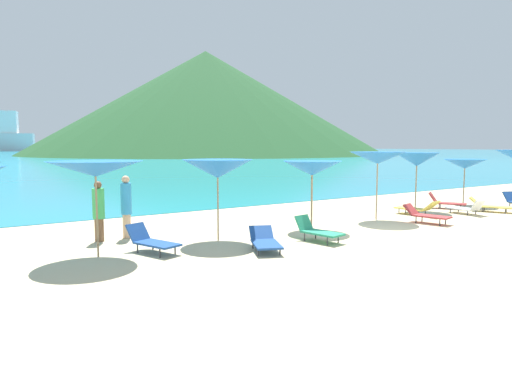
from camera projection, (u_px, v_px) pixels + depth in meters
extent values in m
cube|color=beige|center=(226.00, 203.00, 21.93)|extent=(50.00, 100.00, 0.30)
cone|color=#235128|center=(206.00, 103.00, 141.83)|extent=(108.44, 108.44, 31.62)
cylinder|color=#9E7F59|center=(97.00, 211.00, 10.61)|extent=(0.04, 0.04, 2.16)
cone|color=blue|center=(95.00, 169.00, 10.51)|extent=(2.26, 2.26, 0.36)
sphere|color=#9E7F59|center=(95.00, 164.00, 10.50)|extent=(0.07, 0.07, 0.07)
cylinder|color=#9E7F59|center=(218.00, 202.00, 12.54)|extent=(0.04, 0.04, 2.10)
cone|color=blue|center=(218.00, 169.00, 12.45)|extent=(2.05, 2.05, 0.50)
sphere|color=#9E7F59|center=(218.00, 163.00, 12.43)|extent=(0.07, 0.07, 0.07)
cylinder|color=#9E7F59|center=(312.00, 197.00, 14.26)|extent=(0.06, 0.06, 2.02)
cone|color=blue|center=(312.00, 168.00, 14.17)|extent=(1.95, 1.95, 0.45)
sphere|color=#9E7F59|center=(312.00, 164.00, 14.16)|extent=(0.07, 0.07, 0.07)
cylinder|color=#9E7F59|center=(377.00, 187.00, 16.06)|extent=(0.05, 0.05, 2.29)
cone|color=blue|center=(378.00, 158.00, 15.96)|extent=(2.04, 2.04, 0.42)
sphere|color=#9E7F59|center=(378.00, 154.00, 15.94)|extent=(0.07, 0.07, 0.07)
cylinder|color=#9E7F59|center=(416.00, 183.00, 18.44)|extent=(0.05, 0.05, 2.19)
cone|color=blue|center=(417.00, 159.00, 18.35)|extent=(1.82, 1.82, 0.54)
sphere|color=#9E7F59|center=(417.00, 155.00, 18.33)|extent=(0.07, 0.07, 0.07)
cylinder|color=#9E7F59|center=(464.00, 183.00, 20.20)|extent=(0.05, 0.05, 1.91)
cone|color=blue|center=(465.00, 164.00, 20.12)|extent=(1.96, 1.96, 0.41)
sphere|color=#9E7F59|center=(465.00, 161.00, 20.10)|extent=(0.07, 0.07, 0.07)
cube|color=#1E478C|center=(266.00, 244.00, 11.20)|extent=(1.02, 1.26, 0.05)
cube|color=#1E478C|center=(261.00, 233.00, 11.90)|extent=(0.71, 0.61, 0.34)
cylinder|color=#333338|center=(258.00, 252.00, 10.83)|extent=(0.04, 0.04, 0.17)
cylinder|color=#333338|center=(280.00, 251.00, 10.92)|extent=(0.04, 0.04, 0.17)
cylinder|color=#333338|center=(253.00, 245.00, 11.59)|extent=(0.04, 0.04, 0.17)
cylinder|color=#333338|center=(274.00, 245.00, 11.68)|extent=(0.04, 0.04, 0.17)
cube|color=#D8BF4C|center=(496.00, 207.00, 17.97)|extent=(0.93, 1.23, 0.05)
cube|color=#D8BF4C|center=(475.00, 202.00, 18.36)|extent=(0.62, 0.58, 0.37)
cylinder|color=#333338|center=(505.00, 211.00, 17.61)|extent=(0.04, 0.04, 0.18)
cylinder|color=#333338|center=(506.00, 210.00, 17.98)|extent=(0.04, 0.04, 0.18)
cylinder|color=#333338|center=(483.00, 210.00, 18.03)|extent=(0.04, 0.04, 0.18)
cylinder|color=#333338|center=(484.00, 208.00, 18.40)|extent=(0.04, 0.04, 0.18)
cube|color=#1E478C|center=(157.00, 244.00, 11.02)|extent=(0.92, 1.27, 0.05)
cube|color=#1E478C|center=(138.00, 232.00, 11.43)|extent=(0.61, 0.48, 0.44)
cylinder|color=#333338|center=(160.00, 253.00, 10.63)|extent=(0.04, 0.04, 0.22)
cylinder|color=#333338|center=(175.00, 249.00, 11.02)|extent=(0.04, 0.04, 0.22)
cylinder|color=#333338|center=(138.00, 249.00, 11.11)|extent=(0.04, 0.04, 0.22)
cylinder|color=#333338|center=(153.00, 245.00, 11.49)|extent=(0.04, 0.04, 0.22)
cube|color=#D8BF4C|center=(411.00, 209.00, 17.35)|extent=(0.68, 1.23, 0.05)
cube|color=#D8BF4C|center=(431.00, 206.00, 16.73)|extent=(0.57, 0.51, 0.40)
cylinder|color=#333338|center=(406.00, 210.00, 17.80)|extent=(0.04, 0.04, 0.20)
cylinder|color=#333338|center=(399.00, 211.00, 17.50)|extent=(0.04, 0.04, 0.20)
cylinder|color=#333338|center=(425.00, 213.00, 17.17)|extent=(0.04, 0.04, 0.20)
cylinder|color=#333338|center=(419.00, 214.00, 16.87)|extent=(0.04, 0.04, 0.20)
cube|color=white|center=(462.00, 209.00, 17.61)|extent=(0.64, 1.05, 0.05)
cube|color=white|center=(478.00, 205.00, 17.05)|extent=(0.59, 0.30, 0.42)
cylinder|color=#333338|center=(458.00, 210.00, 18.02)|extent=(0.04, 0.04, 0.16)
cylinder|color=#333338|center=(450.00, 211.00, 17.75)|extent=(0.04, 0.04, 0.16)
cylinder|color=#333338|center=(476.00, 212.00, 17.41)|extent=(0.04, 0.04, 0.16)
cylinder|color=#333338|center=(467.00, 213.00, 17.14)|extent=(0.04, 0.04, 0.16)
cube|color=#268C66|center=(323.00, 233.00, 12.35)|extent=(0.74, 1.19, 0.05)
cube|color=#268C66|center=(304.00, 223.00, 12.81)|extent=(0.57, 0.35, 0.42)
cylinder|color=#333338|center=(327.00, 241.00, 11.95)|extent=(0.04, 0.04, 0.22)
cylinder|color=#333338|center=(338.00, 239.00, 12.28)|extent=(0.04, 0.04, 0.22)
cylinder|color=#333338|center=(305.00, 237.00, 12.51)|extent=(0.04, 0.04, 0.22)
cylinder|color=#333338|center=(316.00, 235.00, 12.84)|extent=(0.04, 0.04, 0.22)
cube|color=#A53333|center=(451.00, 204.00, 18.91)|extent=(1.03, 1.26, 0.05)
cube|color=#A53333|center=(433.00, 198.00, 19.22)|extent=(0.62, 0.55, 0.45)
cylinder|color=#333338|center=(460.00, 208.00, 18.56)|extent=(0.04, 0.04, 0.19)
cylinder|color=#333338|center=(461.00, 206.00, 18.97)|extent=(0.04, 0.04, 0.19)
cylinder|color=#333338|center=(439.00, 207.00, 18.92)|extent=(0.04, 0.04, 0.19)
cylinder|color=#333338|center=(440.00, 205.00, 19.34)|extent=(0.04, 0.04, 0.19)
cube|color=#A53333|center=(432.00, 216.00, 15.24)|extent=(0.81, 1.24, 0.05)
cube|color=#A53333|center=(411.00, 209.00, 15.73)|extent=(0.61, 0.49, 0.37)
cylinder|color=#333338|center=(440.00, 223.00, 14.84)|extent=(0.04, 0.04, 0.23)
cylinder|color=#333338|center=(446.00, 221.00, 15.19)|extent=(0.04, 0.04, 0.23)
cylinder|color=#333338|center=(416.00, 220.00, 15.38)|extent=(0.04, 0.04, 0.23)
cylinder|color=#333338|center=(422.00, 218.00, 15.73)|extent=(0.04, 0.04, 0.23)
cube|color=#1E478C|center=(510.00, 197.00, 19.61)|extent=(0.60, 0.50, 0.42)
cylinder|color=#333338|center=(510.00, 205.00, 19.32)|extent=(0.04, 0.04, 0.21)
cylinder|color=brown|center=(99.00, 230.00, 12.44)|extent=(0.24, 0.24, 0.63)
cylinder|color=#3FB259|center=(98.00, 203.00, 12.36)|extent=(0.32, 0.32, 0.82)
sphere|color=brown|center=(98.00, 185.00, 12.31)|extent=(0.21, 0.21, 0.21)
cylinder|color=#DBAA84|center=(127.00, 226.00, 12.92)|extent=(0.22, 0.22, 0.68)
cylinder|color=#3399D8|center=(126.00, 199.00, 12.84)|extent=(0.30, 0.30, 0.88)
sphere|color=#DBAA84|center=(126.00, 180.00, 12.79)|extent=(0.22, 0.22, 0.22)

